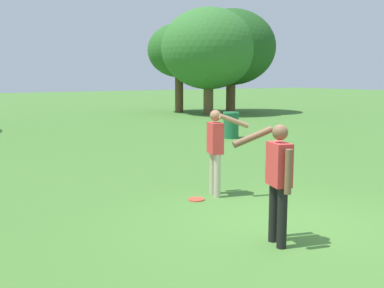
# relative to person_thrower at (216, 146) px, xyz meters

# --- Properties ---
(ground_plane) EXTENTS (120.00, 120.00, 0.00)m
(ground_plane) POSITION_rel_person_thrower_xyz_m (-0.22, -2.05, -0.96)
(ground_plane) COLOR #447530
(person_thrower) EXTENTS (0.64, 0.75, 1.64)m
(person_thrower) POSITION_rel_person_thrower_xyz_m (0.00, 0.00, 0.00)
(person_thrower) COLOR #B7AD93
(person_thrower) RESTS_ON ground
(person_catcher) EXTENTS (0.64, 0.75, 1.64)m
(person_catcher) POSITION_rel_person_thrower_xyz_m (-0.79, -2.56, 0.00)
(person_catcher) COLOR black
(person_catcher) RESTS_ON ground
(frisbee) EXTENTS (0.30, 0.30, 0.03)m
(frisbee) POSITION_rel_person_thrower_xyz_m (-0.49, -0.08, -0.95)
(frisbee) COLOR #E04733
(frisbee) RESTS_ON ground
(trash_can_beside_table) EXTENTS (0.59, 0.59, 0.96)m
(trash_can_beside_table) POSITION_rel_person_thrower_xyz_m (5.16, 6.40, -0.48)
(trash_can_beside_table) COLOR #1E663D
(trash_can_beside_table) RESTS_ON ground
(tree_far_right) EXTENTS (3.87, 3.87, 5.45)m
(tree_far_right) POSITION_rel_person_thrower_xyz_m (9.70, 17.84, 2.81)
(tree_far_right) COLOR brown
(tree_far_right) RESTS_ON ground
(tree_slender_mid) EXTENTS (5.55, 5.55, 6.19)m
(tree_slender_mid) POSITION_rel_person_thrower_xyz_m (10.42, 15.65, 2.86)
(tree_slender_mid) COLOR brown
(tree_slender_mid) RESTS_ON ground
(tree_back_left) EXTENTS (5.40, 5.40, 6.28)m
(tree_back_left) POSITION_rel_person_thrower_xyz_m (12.29, 15.95, 3.01)
(tree_back_left) COLOR brown
(tree_back_left) RESTS_ON ground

